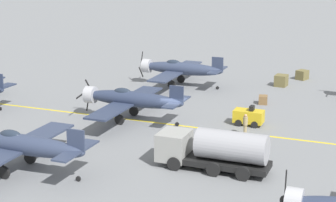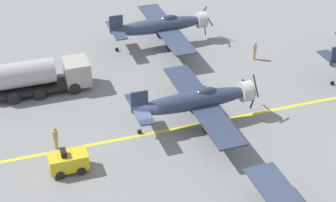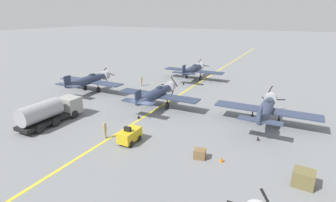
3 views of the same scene
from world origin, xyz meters
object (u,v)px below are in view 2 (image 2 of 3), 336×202
ground_crew_walking (255,50)px  ground_crew_inspecting (55,137)px  tow_tractor (68,161)px  airplane_mid_center (197,101)px  fuel_tanker (42,76)px  airplane_mid_left (162,26)px

ground_crew_walking → ground_crew_inspecting: bearing=-67.6°
tow_tractor → ground_crew_walking: tow_tractor is taller
airplane_mid_center → ground_crew_inspecting: airplane_mid_center is taller
tow_tractor → ground_crew_inspecting: (-2.83, -0.41, 0.20)m
fuel_tanker → ground_crew_inspecting: 8.37m
airplane_mid_left → ground_crew_inspecting: bearing=-45.0°
airplane_mid_left → airplane_mid_center: size_ratio=1.00×
airplane_mid_center → ground_crew_walking: size_ratio=6.74×
airplane_mid_center → ground_crew_inspecting: bearing=-78.7°
fuel_tanker → ground_crew_walking: size_ratio=4.49×
airplane_mid_center → tow_tractor: (2.69, -10.32, -1.22)m
ground_crew_walking → ground_crew_inspecting: ground_crew_inspecting is taller
airplane_mid_left → airplane_mid_center: 14.00m
airplane_mid_center → ground_crew_inspecting: size_ratio=6.62×
fuel_tanker → ground_crew_inspecting: size_ratio=4.41×
ground_crew_inspecting → tow_tractor: bearing=8.3°
ground_crew_inspecting → airplane_mid_left: bearing=137.7°
fuel_tanker → ground_crew_walking: (0.28, 19.39, -0.54)m
ground_crew_walking → ground_crew_inspecting: size_ratio=0.98×
fuel_tanker → tow_tractor: size_ratio=3.08×
fuel_tanker → ground_crew_walking: 19.40m
airplane_mid_left → ground_crew_walking: airplane_mid_left is taller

